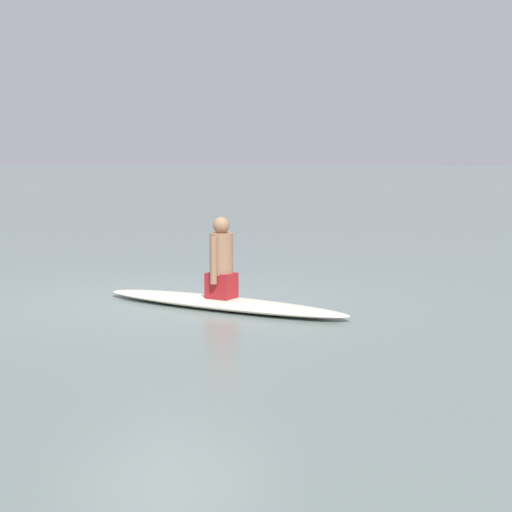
{
  "coord_description": "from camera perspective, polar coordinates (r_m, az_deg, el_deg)",
  "views": [
    {
      "loc": [
        6.68,
        -7.46,
        1.76
      ],
      "look_at": [
        1.16,
        0.25,
        0.62
      ],
      "focal_mm": 56.66,
      "sensor_mm": 36.0,
      "label": 1
    }
  ],
  "objects": [
    {
      "name": "surfboard",
      "position": [
        9.62,
        -2.44,
        -3.32
      ],
      "size": [
        3.38,
        0.89,
        0.12
      ],
      "primitive_type": "ellipsoid",
      "rotation": [
        0.0,
        0.0,
        0.08
      ],
      "color": "silver",
      "rests_on": "ground"
    },
    {
      "name": "ground_plane",
      "position": [
        10.17,
        -6.13,
        -3.15
      ],
      "size": [
        400.0,
        400.0,
        0.0
      ],
      "primitive_type": "plane",
      "color": "slate"
    },
    {
      "name": "person_paddler",
      "position": [
        9.54,
        -2.46,
        -0.38
      ],
      "size": [
        0.34,
        0.42,
        0.96
      ],
      "rotation": [
        0.0,
        0.0,
        0.08
      ],
      "color": "#A51E23",
      "rests_on": "surfboard"
    }
  ]
}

